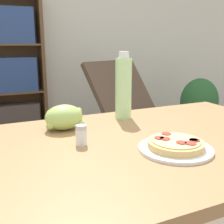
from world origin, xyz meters
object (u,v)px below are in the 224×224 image
object	(u,v)px
pizza_on_plate	(176,146)
grape_bunch	(64,117)
salt_shaker	(81,135)
lounge_chair_far	(133,124)
potted_plant_floor	(199,104)
drink_bottle	(123,87)
bookshelf	(5,73)

from	to	relation	value
pizza_on_plate	grape_bunch	distance (m)	0.43
salt_shaker	lounge_chair_far	xyz separation A→B (m)	(1.00, 1.47, -0.49)
grape_bunch	potted_plant_floor	bearing A→B (deg)	36.95
grape_bunch	drink_bottle	distance (m)	0.30
bookshelf	potted_plant_floor	bearing A→B (deg)	-17.82
pizza_on_plate	grape_bunch	bearing A→B (deg)	125.75
lounge_chair_far	bookshelf	bearing A→B (deg)	118.85
grape_bunch	potted_plant_floor	distance (m)	2.57
lounge_chair_far	bookshelf	size ratio (longest dim) A/B	0.61
pizza_on_plate	salt_shaker	xyz separation A→B (m)	(-0.25, 0.16, 0.02)
drink_bottle	lounge_chair_far	xyz separation A→B (m)	(0.73, 1.23, -0.59)
potted_plant_floor	lounge_chair_far	bearing A→B (deg)	-166.58
bookshelf	lounge_chair_far	bearing A→B (deg)	-40.57
salt_shaker	potted_plant_floor	distance (m)	2.68
lounge_chair_far	bookshelf	world-z (taller)	bookshelf
lounge_chair_far	potted_plant_floor	size ratio (longest dim) A/B	1.47
drink_bottle	potted_plant_floor	distance (m)	2.34
pizza_on_plate	lounge_chair_far	bearing A→B (deg)	65.12
salt_shaker	drink_bottle	bearing A→B (deg)	41.78
bookshelf	drink_bottle	bearing A→B (deg)	-81.18
grape_bunch	potted_plant_floor	world-z (taller)	grape_bunch
pizza_on_plate	bookshelf	size ratio (longest dim) A/B	0.14
salt_shaker	potted_plant_floor	world-z (taller)	salt_shaker
pizza_on_plate	grape_bunch	world-z (taller)	grape_bunch
bookshelf	potted_plant_floor	size ratio (longest dim) A/B	2.40
drink_bottle	potted_plant_floor	bearing A→B (deg)	40.02
pizza_on_plate	lounge_chair_far	world-z (taller)	lounge_chair_far
drink_bottle	salt_shaker	xyz separation A→B (m)	(-0.27, -0.24, -0.10)
drink_bottle	lounge_chair_far	bearing A→B (deg)	59.15
drink_bottle	bookshelf	bearing A→B (deg)	98.82
salt_shaker	grape_bunch	bearing A→B (deg)	91.89
grape_bunch	bookshelf	size ratio (longest dim) A/B	0.09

